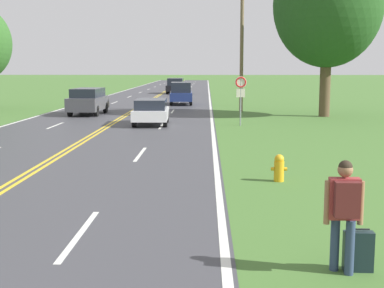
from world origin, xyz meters
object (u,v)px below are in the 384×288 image
at_px(fire_hydrant, 279,168).
at_px(car_dark_grey_suv_mid_near, 88,101).
at_px(suitcase, 358,251).
at_px(car_black_suv_receding, 176,85).
at_px(traffic_sign, 241,89).
at_px(car_white_hatchback_approaching, 151,111).
at_px(car_dark_blue_suv_mid_far, 181,93).
at_px(hitchhiker_person, 345,205).
at_px(tree_mid_treeline, 328,5).

height_order(fire_hydrant, car_dark_grey_suv_mid_near, car_dark_grey_suv_mid_near).
distance_m(suitcase, fire_hydrant, 6.34).
xyz_separation_m(car_dark_grey_suv_mid_near, car_black_suv_receding, (4.04, 27.07, 0.03)).
relative_size(traffic_sign, car_white_hatchback_approaching, 0.67).
bearing_deg(car_black_suv_receding, car_dark_blue_suv_mid_far, 5.10).
bearing_deg(car_white_hatchback_approaching, fire_hydrant, 17.12).
bearing_deg(car_dark_blue_suv_mid_far, car_dark_grey_suv_mid_near, -32.95).
bearing_deg(traffic_sign, fire_hydrant, -89.27).
distance_m(hitchhiker_person, car_dark_blue_suv_mid_far, 35.85).
xyz_separation_m(car_white_hatchback_approaching, car_black_suv_receding, (-0.60, 32.98, 0.18)).
bearing_deg(car_white_hatchback_approaching, car_dark_grey_suv_mid_near, -144.02).
bearing_deg(suitcase, car_dark_blue_suv_mid_far, 8.57).
bearing_deg(suitcase, car_dark_grey_suv_mid_near, 22.20).
bearing_deg(hitchhiker_person, traffic_sign, 2.32).
bearing_deg(car_dark_blue_suv_mid_far, car_white_hatchback_approaching, -5.82).
bearing_deg(tree_mid_treeline, hitchhiker_person, -101.64).
height_order(hitchhiker_person, car_dark_blue_suv_mid_far, car_dark_blue_suv_mid_far).
xyz_separation_m(fire_hydrant, car_dark_blue_suv_mid_far, (-4.00, 29.19, 0.58)).
height_order(traffic_sign, car_white_hatchback_approaching, traffic_sign).
distance_m(suitcase, traffic_sign, 20.03).
height_order(traffic_sign, car_black_suv_receding, traffic_sign).
bearing_deg(suitcase, fire_hydrant, 4.62).
relative_size(hitchhiker_person, suitcase, 2.57).
bearing_deg(car_dark_blue_suv_mid_far, car_black_suv_receding, -177.94).
height_order(car_dark_grey_suv_mid_near, car_black_suv_receding, car_black_suv_receding).
height_order(fire_hydrant, tree_mid_treeline, tree_mid_treeline).
xyz_separation_m(traffic_sign, car_dark_grey_suv_mid_near, (-9.31, 6.18, -1.02)).
height_order(tree_mid_treeline, car_dark_blue_suv_mid_far, tree_mid_treeline).
height_order(hitchhiker_person, car_black_suv_receding, car_black_suv_receding).
distance_m(fire_hydrant, car_white_hatchback_approaching, 14.73).
bearing_deg(hitchhiker_person, fire_hydrant, 2.27).
distance_m(car_dark_blue_suv_mid_far, car_black_suv_receding, 17.76).
bearing_deg(car_white_hatchback_approaching, car_dark_blue_suv_mid_far, 174.68).
distance_m(tree_mid_treeline, car_black_suv_receding, 30.47).
bearing_deg(car_white_hatchback_approaching, hitchhiker_person, 11.50).
bearing_deg(car_black_suv_receding, car_dark_grey_suv_mid_near, -8.06).
relative_size(fire_hydrant, car_white_hatchback_approaching, 0.19).
xyz_separation_m(hitchhiker_person, tree_mid_treeline, (5.23, 25.40, 5.67)).
distance_m(fire_hydrant, car_dark_blue_suv_mid_far, 29.47).
bearing_deg(fire_hydrant, suitcase, -86.99).
height_order(suitcase, car_dark_grey_suv_mid_near, car_dark_grey_suv_mid_near).
relative_size(car_white_hatchback_approaching, car_dark_grey_suv_mid_near, 0.90).
relative_size(tree_mid_treeline, car_dark_blue_suv_mid_far, 2.49).
height_order(hitchhiker_person, suitcase, hitchhiker_person).
distance_m(hitchhiker_person, car_white_hatchback_approaching, 20.92).
height_order(hitchhiker_person, car_dark_grey_suv_mid_near, hitchhiker_person).
distance_m(fire_hydrant, car_black_suv_receding, 47.21).
bearing_deg(tree_mid_treeline, traffic_sign, -135.77).
height_order(fire_hydrant, car_black_suv_receding, car_black_suv_receding).
height_order(car_white_hatchback_approaching, car_dark_blue_suv_mid_far, car_dark_blue_suv_mid_far).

